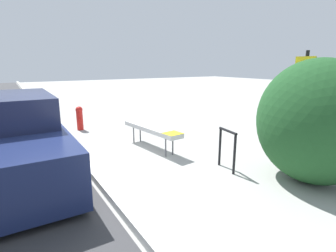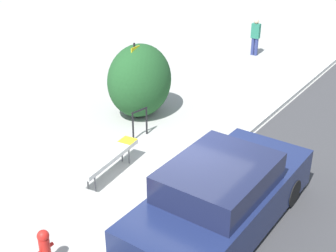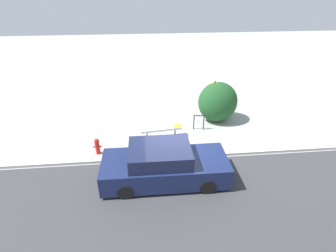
{
  "view_description": "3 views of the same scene",
  "coord_description": "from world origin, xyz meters",
  "views": [
    {
      "loc": [
        5.13,
        -1.24,
        2.07
      ],
      "look_at": [
        -0.3,
        2.11,
        0.56
      ],
      "focal_mm": 28.0,
      "sensor_mm": 36.0,
      "label": 1
    },
    {
      "loc": [
        -7.38,
        -4.85,
        6.04
      ],
      "look_at": [
        0.75,
        0.86,
        1.08
      ],
      "focal_mm": 50.0,
      "sensor_mm": 36.0,
      "label": 2
    },
    {
      "loc": [
        -1.18,
        -9.22,
        6.82
      ],
      "look_at": [
        -0.13,
        1.51,
        0.76
      ],
      "focal_mm": 28.0,
      "sensor_mm": 36.0,
      "label": 3
    }
  ],
  "objects": [
    {
      "name": "ground_plane",
      "position": [
        0.0,
        0.0,
        0.0
      ],
      "size": [
        60.0,
        60.0,
        0.0
      ],
      "primitive_type": "plane",
      "color": "#9E9E99"
    },
    {
      "name": "curb",
      "position": [
        0.0,
        0.0,
        0.07
      ],
      "size": [
        60.0,
        0.2,
        0.13
      ],
      "color": "#B7B7B2",
      "rests_on": "ground_plane"
    },
    {
      "name": "bench",
      "position": [
        -0.44,
        1.72,
        0.5
      ],
      "size": [
        2.03,
        0.61,
        0.57
      ],
      "rotation": [
        0.0,
        0.0,
        0.12
      ],
      "color": "#515156",
      "rests_on": "ground_plane"
    },
    {
      "name": "bike_rack",
      "position": [
        1.53,
        2.35,
        0.5
      ],
      "size": [
        0.55,
        0.14,
        0.83
      ],
      "rotation": [
        0.0,
        0.0,
        -0.17
      ],
      "color": "black",
      "rests_on": "ground_plane"
    },
    {
      "name": "sign_post",
      "position": [
        2.45,
        3.2,
        1.38
      ],
      "size": [
        0.36,
        0.08,
        2.3
      ],
      "color": "black",
      "rests_on": "ground_plane"
    },
    {
      "name": "fire_hydrant",
      "position": [
        -3.35,
        0.67,
        0.41
      ],
      "size": [
        0.36,
        0.22,
        0.77
      ],
      "color": "red",
      "rests_on": "ground_plane"
    },
    {
      "name": "shrub_hedge",
      "position": [
        2.7,
        3.26,
        1.09
      ],
      "size": [
        2.09,
        1.76,
        2.18
      ],
      "color": "#1E4C23",
      "rests_on": "ground_plane"
    },
    {
      "name": "parked_car_near",
      "position": [
        -0.57,
        -1.35,
        0.68
      ],
      "size": [
        4.75,
        1.96,
        1.51
      ],
      "rotation": [
        0.0,
        0.0,
        -0.01
      ],
      "color": "black",
      "rests_on": "ground_plane"
    }
  ]
}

